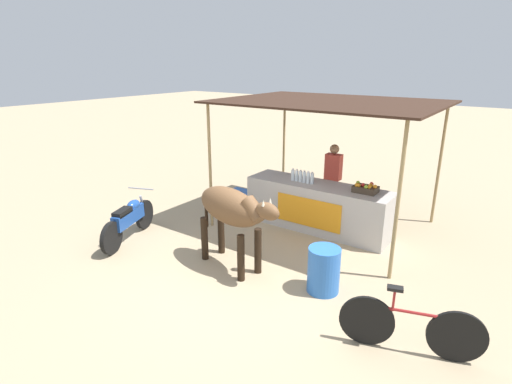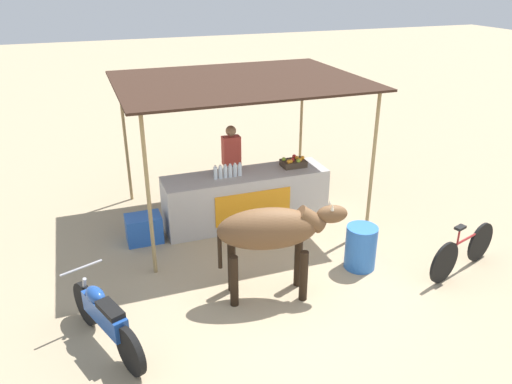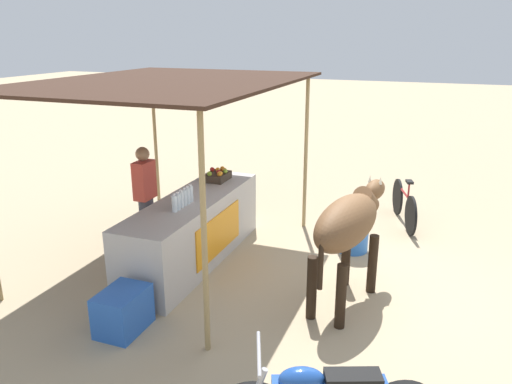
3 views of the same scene
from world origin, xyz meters
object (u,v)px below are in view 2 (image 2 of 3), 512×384
(cooler_box, at_px, (144,229))
(cow, at_px, (272,231))
(vendor_behind_counter, at_px, (232,166))
(fruit_crate, at_px, (294,162))
(water_barrel, at_px, (361,247))
(motorcycle_parked, at_px, (105,317))
(stall_counter, at_px, (246,198))
(bicycle_leaning, at_px, (463,251))

(cooler_box, bearing_deg, cow, -55.80)
(vendor_behind_counter, bearing_deg, fruit_crate, -35.44)
(water_barrel, distance_m, motorcycle_parked, 3.94)
(stall_counter, xyz_separation_m, bicycle_leaning, (2.61, -2.73, -0.13))
(stall_counter, relative_size, bicycle_leaning, 1.88)
(fruit_crate, distance_m, vendor_behind_counter, 1.23)
(motorcycle_parked, bearing_deg, cooler_box, 71.55)
(water_barrel, relative_size, motorcycle_parked, 0.42)
(fruit_crate, height_order, vendor_behind_counter, vendor_behind_counter)
(stall_counter, xyz_separation_m, cow, (-0.40, -2.30, 0.55))
(stall_counter, distance_m, fruit_crate, 1.11)
(vendor_behind_counter, relative_size, cooler_box, 2.75)
(fruit_crate, relative_size, vendor_behind_counter, 0.27)
(stall_counter, height_order, cooler_box, stall_counter)
(fruit_crate, relative_size, water_barrel, 0.62)
(fruit_crate, xyz_separation_m, water_barrel, (0.22, -2.14, -0.68))
(fruit_crate, height_order, bicycle_leaning, fruit_crate)
(water_barrel, height_order, cow, cow)
(bicycle_leaning, bearing_deg, cow, 171.78)
(cow, bearing_deg, stall_counter, 80.05)
(stall_counter, relative_size, water_barrel, 4.24)
(stall_counter, distance_m, cooler_box, 1.91)
(vendor_behind_counter, relative_size, water_barrel, 2.33)
(vendor_behind_counter, height_order, motorcycle_parked, vendor_behind_counter)
(fruit_crate, distance_m, water_barrel, 2.26)
(vendor_behind_counter, bearing_deg, bicycle_leaning, -52.85)
(vendor_behind_counter, distance_m, water_barrel, 3.14)
(cow, height_order, motorcycle_parked, cow)
(stall_counter, xyz_separation_m, water_barrel, (1.18, -2.10, -0.13))
(stall_counter, xyz_separation_m, cooler_box, (-1.90, -0.10, -0.24))
(cooler_box, bearing_deg, vendor_behind_counter, 24.52)
(water_barrel, bearing_deg, cooler_box, 146.94)
(fruit_crate, relative_size, cooler_box, 0.73)
(stall_counter, relative_size, vendor_behind_counter, 1.82)
(fruit_crate, distance_m, motorcycle_parked, 4.57)
(vendor_behind_counter, bearing_deg, motorcycle_parked, -128.89)
(vendor_behind_counter, height_order, bicycle_leaning, vendor_behind_counter)
(vendor_behind_counter, bearing_deg, cow, -96.92)
(cooler_box, height_order, water_barrel, water_barrel)
(stall_counter, bearing_deg, cow, -99.95)
(fruit_crate, bearing_deg, cow, -120.16)
(fruit_crate, relative_size, bicycle_leaning, 0.28)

